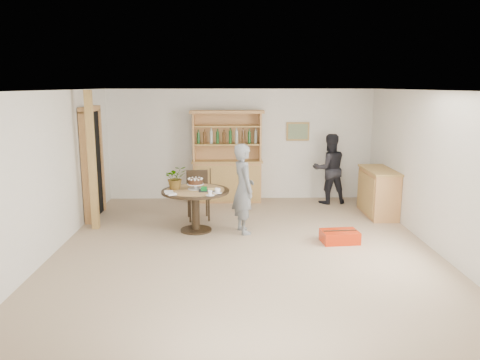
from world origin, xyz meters
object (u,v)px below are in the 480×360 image
dining_table (196,198)px  dining_chair (198,192)px  hutch (227,171)px  teen_boy (243,189)px  adult_person (329,169)px  sideboard (378,192)px  red_suitcase (340,237)px

dining_table → dining_chair: bearing=90.9°
hutch → dining_chair: (-0.57, -1.39, -0.15)m
dining_chair → hutch: bearing=58.3°
dining_table → dining_chair: 0.83m
dining_chair → teen_boy: 1.29m
dining_table → adult_person: adult_person is taller
sideboard → hutch: bearing=157.8°
dining_table → dining_chair: size_ratio=1.27×
dining_table → teen_boy: 0.88m
sideboard → dining_chair: 3.61m
teen_boy → red_suitcase: 1.83m
sideboard → dining_table: size_ratio=1.05×
hutch → teen_boy: (0.29, -2.32, 0.11)m
dining_table → red_suitcase: 2.59m
red_suitcase → dining_chair: bearing=142.5°
red_suitcase → dining_table: bearing=158.5°
dining_chair → red_suitcase: dining_chair is taller
sideboard → dining_table: (-3.60, -0.98, 0.13)m
dining_table → teen_boy: size_ratio=0.75×
teen_boy → red_suitcase: teen_boy is taller
adult_person → red_suitcase: bearing=73.6°
dining_table → dining_chair: dining_chair is taller
sideboard → adult_person: 1.31m
adult_person → red_suitcase: size_ratio=2.43×
hutch → dining_chair: size_ratio=2.16×
dining_chair → sideboard: bearing=-7.1°
hutch → dining_table: hutch is taller
sideboard → adult_person: bearing=128.4°
sideboard → dining_table: 3.73m
sideboard → adult_person: size_ratio=0.82×
sideboard → teen_boy: bearing=-158.5°
teen_boy → adult_person: 2.85m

